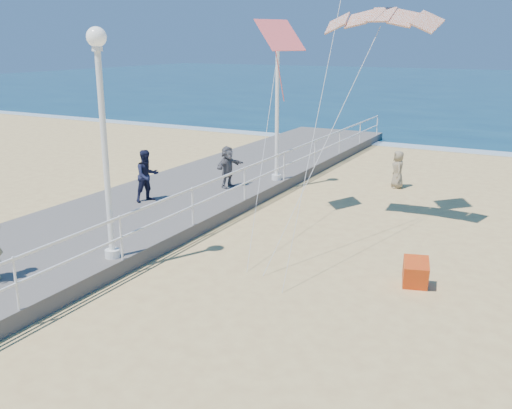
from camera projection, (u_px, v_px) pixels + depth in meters
The scene contains 12 objects.
ground at pixel (319, 322), 11.43m from camera, with size 160.00×160.00×0.00m, color #E8C579.
surf_line at pixel (471, 151), 28.82m from camera, with size 160.00×1.20×0.04m, color white.
boardwalk at pixel (50, 250), 14.75m from camera, with size 5.00×44.00×0.40m, color slate.
railing at pixel (120, 226), 13.36m from camera, with size 0.05×42.00×0.55m.
lamp_post_mid at pixel (103, 122), 12.82m from camera, with size 0.44×0.44×5.32m.
lamp_post_far at pixel (277, 91), 20.46m from camera, with size 0.44×0.44×5.32m.
spectator_5 at pixel (228, 167), 20.11m from camera, with size 1.37×0.44×1.48m, color #5D5C62.
spectator_7 at pixel (147, 176), 18.32m from camera, with size 0.82×0.64×1.68m, color #171B34.
beach_walker_c at pixel (398, 170), 21.60m from camera, with size 0.70×0.46×1.43m, color gray.
box_kite at pixel (415, 275), 12.93m from camera, with size 0.55×0.55×0.60m, color red.
kite_parafoil at pixel (381, 15), 15.24m from camera, with size 3.19×0.90×0.30m, color #C64817, non-canonical shape.
kite_diamond_pink at pixel (280, 35), 16.57m from camera, with size 1.25×1.25×0.02m, color #FF5D5E.
Camera 1 is at (3.72, -9.72, 5.43)m, focal length 40.00 mm.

